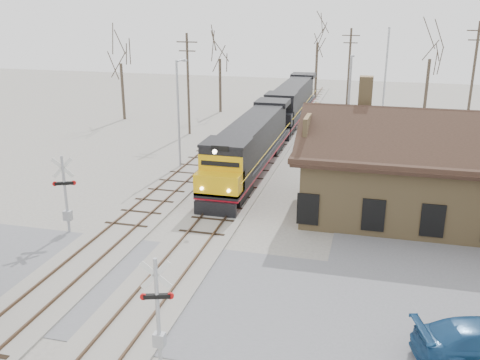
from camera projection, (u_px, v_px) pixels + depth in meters
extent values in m
plane|color=#A09B91|center=(159.00, 289.00, 23.67)|extent=(140.00, 140.00, 0.00)
cube|color=#5E5E63|center=(159.00, 289.00, 23.66)|extent=(60.00, 9.00, 0.03)
cube|color=#A09B91|center=(242.00, 183.00, 37.42)|extent=(3.40, 90.00, 0.12)
cube|color=#473323|center=(232.00, 180.00, 37.56)|extent=(0.08, 90.00, 0.14)
cube|color=#473323|center=(252.00, 182.00, 37.22)|extent=(0.08, 90.00, 0.14)
cube|color=#A09B91|center=(182.00, 178.00, 38.50)|extent=(3.40, 90.00, 0.12)
cube|color=#473323|center=(172.00, 175.00, 38.63)|extent=(0.08, 90.00, 0.14)
cube|color=#473323|center=(191.00, 177.00, 38.29)|extent=(0.08, 90.00, 0.14)
cube|color=olive|center=(428.00, 184.00, 31.20)|extent=(14.00, 8.00, 4.00)
cube|color=black|center=(433.00, 149.00, 30.54)|extent=(15.20, 9.20, 0.30)
cube|color=black|center=(438.00, 142.00, 28.11)|extent=(15.00, 4.71, 2.66)
cube|color=black|center=(431.00, 123.00, 32.33)|extent=(15.00, 4.71, 2.66)
cube|color=olive|center=(365.00, 95.00, 32.01)|extent=(0.80, 0.80, 2.20)
cube|color=black|center=(230.00, 191.00, 34.37)|extent=(2.28, 3.64, 0.91)
cube|color=black|center=(268.00, 146.00, 45.24)|extent=(2.28, 3.64, 0.91)
cube|color=black|center=(251.00, 156.00, 39.58)|extent=(2.73, 18.21, 0.32)
cube|color=maroon|center=(251.00, 159.00, 39.64)|extent=(2.75, 18.21, 0.11)
cube|color=black|center=(255.00, 134.00, 40.18)|extent=(2.37, 13.20, 2.55)
cube|color=black|center=(226.00, 163.00, 32.94)|extent=(2.73, 2.55, 2.55)
cube|color=#E3AA0B|center=(219.00, 183.00, 31.76)|extent=(2.73, 1.64, 1.27)
cube|color=black|center=(215.00, 210.00, 31.35)|extent=(2.55, 0.25, 0.91)
cylinder|color=#FFF2CC|center=(215.00, 152.00, 30.32)|extent=(0.25, 0.10, 0.25)
cube|color=black|center=(282.00, 128.00, 51.55)|extent=(2.28, 3.64, 0.91)
cube|color=black|center=(300.00, 106.00, 62.43)|extent=(2.28, 3.64, 0.91)
cube|color=black|center=(292.00, 110.00, 56.76)|extent=(2.73, 18.21, 0.32)
cube|color=maroon|center=(292.00, 112.00, 56.82)|extent=(2.75, 18.21, 0.11)
cube|color=black|center=(294.00, 95.00, 57.36)|extent=(2.37, 13.20, 2.55)
cube|color=black|center=(281.00, 108.00, 50.13)|extent=(2.73, 2.55, 2.55)
cube|color=black|center=(278.00, 119.00, 48.95)|extent=(2.73, 1.64, 1.27)
cube|color=black|center=(276.00, 136.00, 48.54)|extent=(2.55, 0.25, 0.91)
cylinder|color=#A5A8AD|center=(158.00, 312.00, 18.23)|extent=(0.14, 0.14, 4.05)
cube|color=silver|center=(156.00, 275.00, 17.78)|extent=(1.02, 0.37, 1.06)
cube|color=silver|center=(156.00, 275.00, 17.78)|extent=(1.02, 0.37, 1.06)
cube|color=black|center=(157.00, 296.00, 18.03)|extent=(0.91, 0.43, 0.15)
cylinder|color=#B20C0C|center=(143.00, 297.00, 18.01)|extent=(0.26, 0.15, 0.24)
cylinder|color=#B20C0C|center=(170.00, 296.00, 18.06)|extent=(0.26, 0.15, 0.24)
cube|color=#A5A8AD|center=(159.00, 340.00, 18.58)|extent=(0.41, 0.30, 0.51)
cylinder|color=#A5A8AD|center=(66.00, 195.00, 28.84)|extent=(0.15, 0.15, 4.38)
cube|color=silver|center=(63.00, 168.00, 28.36)|extent=(1.07, 0.48, 1.15)
cube|color=silver|center=(63.00, 168.00, 28.36)|extent=(1.07, 0.48, 1.15)
cube|color=black|center=(64.00, 183.00, 28.63)|extent=(0.96, 0.52, 0.16)
cylinder|color=#B20C0C|center=(74.00, 183.00, 28.70)|extent=(0.27, 0.18, 0.26)
cylinder|color=#B20C0C|center=(55.00, 184.00, 28.56)|extent=(0.27, 0.18, 0.26)
cube|color=#A5A8AD|center=(68.00, 215.00, 29.22)|extent=(0.44, 0.33, 0.55)
cylinder|color=#A5A8AD|center=(178.00, 116.00, 39.77)|extent=(0.18, 0.18, 8.11)
cylinder|color=#A5A8AD|center=(181.00, 60.00, 39.35)|extent=(0.12, 1.80, 0.12)
cube|color=#A5A8AD|center=(185.00, 61.00, 40.12)|extent=(0.25, 0.50, 0.12)
cylinder|color=#A5A8AD|center=(348.00, 113.00, 39.87)|extent=(0.18, 0.18, 8.43)
cylinder|color=#A5A8AD|center=(352.00, 56.00, 39.40)|extent=(0.12, 1.80, 0.12)
cube|color=#A5A8AD|center=(353.00, 56.00, 40.16)|extent=(0.25, 0.50, 0.12)
cylinder|color=#A5A8AD|center=(385.00, 80.00, 51.26)|extent=(0.18, 0.18, 9.90)
cylinder|color=#A5A8AD|center=(389.00, 28.00, 50.55)|extent=(0.12, 1.80, 0.12)
cube|color=#A5A8AD|center=(389.00, 28.00, 51.32)|extent=(0.25, 0.50, 0.12)
cylinder|color=#382D23|center=(188.00, 85.00, 50.12)|extent=(0.24, 0.24, 9.42)
cube|color=#382D23|center=(187.00, 42.00, 48.88)|extent=(2.00, 0.10, 0.10)
cube|color=#382D23|center=(187.00, 51.00, 49.14)|extent=(1.60, 0.10, 0.10)
cylinder|color=#382D23|center=(349.00, 71.00, 60.90)|extent=(0.24, 0.24, 9.35)
cube|color=#382D23|center=(351.00, 35.00, 59.67)|extent=(2.00, 0.10, 0.10)
cube|color=#382D23|center=(351.00, 43.00, 59.93)|extent=(1.60, 0.10, 0.10)
cylinder|color=#382D23|center=(472.00, 83.00, 47.61)|extent=(0.24, 0.24, 10.55)
cube|color=#382D23|center=(479.00, 31.00, 46.20)|extent=(2.00, 0.10, 0.10)
cube|color=#382D23|center=(478.00, 40.00, 46.45)|extent=(1.60, 0.10, 0.10)
cylinder|color=#382D23|center=(123.00, 92.00, 57.17)|extent=(0.32, 0.32, 5.96)
cylinder|color=#382D23|center=(220.00, 86.00, 61.04)|extent=(0.32, 0.32, 6.02)
cylinder|color=#382D23|center=(316.00, 71.00, 69.09)|extent=(0.32, 0.32, 7.22)
cylinder|color=#382D23|center=(426.00, 91.00, 55.40)|extent=(0.32, 0.32, 6.59)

